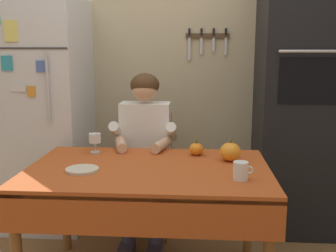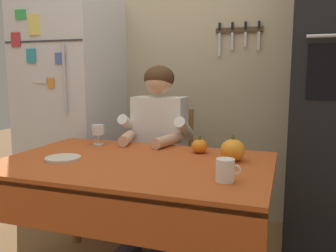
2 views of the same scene
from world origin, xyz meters
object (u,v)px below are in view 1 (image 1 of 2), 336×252
object	(u,v)px
dining_table	(148,182)
pumpkin_medium	(196,149)
coffee_mug	(241,171)
serving_tray	(82,170)
chair_behind_person	(148,167)
seated_person	(144,144)
wall_oven	(298,97)
refrigerator	(43,114)
wine_glass	(95,139)
pumpkin_large	(230,152)

from	to	relation	value
dining_table	pumpkin_medium	world-z (taller)	pumpkin_medium
coffee_mug	serving_tray	size ratio (longest dim) A/B	0.57
chair_behind_person	serving_tray	world-z (taller)	chair_behind_person
coffee_mug	pumpkin_medium	xyz separation A→B (m)	(-0.23, 0.49, -0.01)
seated_person	wall_oven	bearing A→B (deg)	15.52
seated_person	pumpkin_medium	xyz separation A→B (m)	(0.38, -0.29, 0.04)
refrigerator	wine_glass	size ratio (longest dim) A/B	13.99
refrigerator	dining_table	distance (m)	1.32
dining_table	coffee_mug	bearing A→B (deg)	-19.20
chair_behind_person	dining_table	bearing A→B (deg)	-82.93
wall_oven	wine_glass	world-z (taller)	wall_oven
chair_behind_person	pumpkin_medium	bearing A→B (deg)	-52.08
seated_person	pumpkin_medium	bearing A→B (deg)	-38.00
wall_oven	serving_tray	xyz separation A→B (m)	(-1.41, -1.01, -0.30)
chair_behind_person	serving_tray	xyz separation A→B (m)	(-0.26, -0.88, 0.24)
wall_oven	serving_tray	bearing A→B (deg)	-144.48
seated_person	chair_behind_person	bearing A→B (deg)	90.00
chair_behind_person	wine_glass	bearing A→B (deg)	-122.39
refrigerator	wall_oven	bearing A→B (deg)	1.14
dining_table	coffee_mug	size ratio (longest dim) A/B	13.16
seated_person	pumpkin_medium	distance (m)	0.48
wine_glass	serving_tray	distance (m)	0.43
refrigerator	chair_behind_person	xyz separation A→B (m)	(0.85, -0.09, -0.39)
pumpkin_large	serving_tray	xyz separation A→B (m)	(-0.85, -0.27, -0.05)
wall_oven	chair_behind_person	world-z (taller)	wall_oven
chair_behind_person	pumpkin_large	bearing A→B (deg)	-45.96
refrigerator	seated_person	xyz separation A→B (m)	(0.85, -0.28, -0.16)
chair_behind_person	pumpkin_medium	xyz separation A→B (m)	(0.38, -0.48, 0.27)
refrigerator	dining_table	bearing A→B (deg)	-42.91
seated_person	serving_tray	distance (m)	0.74
wine_glass	chair_behind_person	bearing A→B (deg)	57.61
refrigerator	seated_person	size ratio (longest dim) A/B	1.45
dining_table	coffee_mug	distance (m)	0.56
pumpkin_large	serving_tray	distance (m)	0.89
coffee_mug	wine_glass	bearing A→B (deg)	150.54
chair_behind_person	wine_glass	world-z (taller)	chair_behind_person
dining_table	pumpkin_medium	xyz separation A→B (m)	(0.28, 0.31, 0.12)
refrigerator	pumpkin_medium	world-z (taller)	refrigerator
coffee_mug	serving_tray	xyz separation A→B (m)	(-0.87, 0.09, -0.04)
refrigerator	serving_tray	bearing A→B (deg)	-58.70
refrigerator	pumpkin_large	size ratio (longest dim) A/B	13.23
wine_glass	pumpkin_large	bearing A→B (deg)	-9.21
wall_oven	pumpkin_medium	size ratio (longest dim) A/B	20.76
refrigerator	serving_tray	size ratio (longest dim) A/B	9.73
refrigerator	wall_oven	size ratio (longest dim) A/B	0.86
serving_tray	pumpkin_large	bearing A→B (deg)	17.95
seated_person	pumpkin_medium	world-z (taller)	seated_person
pumpkin_large	refrigerator	bearing A→B (deg)	154.20
dining_table	wine_glass	xyz separation A→B (m)	(-0.39, 0.33, 0.17)
refrigerator	wine_glass	world-z (taller)	refrigerator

